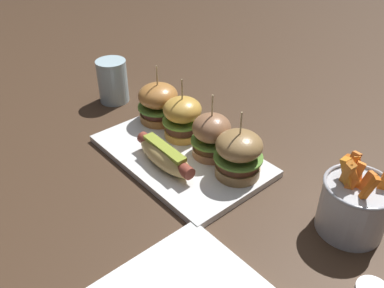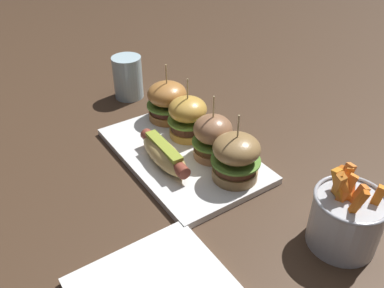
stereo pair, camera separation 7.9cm
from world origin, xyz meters
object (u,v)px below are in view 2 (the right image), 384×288
Objects in this scene: hot_dog at (164,154)px; slider_far_right at (236,157)px; platter_main at (182,154)px; slider_center_left at (188,117)px; slider_center_right at (213,137)px; water_glass at (128,77)px; fries_bucket at (346,218)px; slider_far_left at (167,101)px.

slider_far_right reaches higher than hot_dog.
slider_far_right reaches higher than platter_main.
slider_center_left is 0.99× the size of slider_far_right.
slider_center_right reaches higher than hot_dog.
hot_dog is 0.11m from slider_center_left.
platter_main is 3.29× the size of water_glass.
slider_far_right is 0.22m from fries_bucket.
slider_center_left is at bearing 2.79° from water_glass.
water_glass is (-0.26, -0.01, -0.01)m from slider_center_left.
fries_bucket is (0.21, 0.05, -0.01)m from slider_far_right.
hot_dog is 1.18× the size of slider_far_right.
slider_far_left is 0.98× the size of slider_far_right.
slider_far_left is 0.47m from fries_bucket.
slider_center_left is 0.17m from slider_far_right.
slider_center_right is 0.96× the size of fries_bucket.
slider_center_right is 0.35m from water_glass.
slider_far_right is 0.96× the size of fries_bucket.
hot_dog is 0.10m from slider_center_right.
slider_far_left is 1.23× the size of water_glass.
slider_far_right is 1.25× the size of water_glass.
water_glass is at bearing -175.12° from slider_far_left.
platter_main is 2.67× the size of slider_far_left.
hot_dog is 0.33m from water_glass.
slider_center_left reaches higher than water_glass.
slider_far_left is (-0.14, 0.05, 0.05)m from platter_main.
fries_bucket is (0.34, 0.09, 0.05)m from platter_main.
slider_far_left is 0.99× the size of slider_center_left.
slider_center_left and slider_far_right have the same top height.
fries_bucket is (0.32, 0.14, 0.01)m from hot_dog.
water_glass is at bearing -177.21° from slider_center_left.
slider_center_left is at bearing -1.31° from slider_far_left.
hot_dog reaches higher than platter_main.
platter_main is at bearing -18.97° from slider_far_left.
hot_dog is at bearing -141.57° from slider_far_right.
fries_bucket is at bearing 12.90° from slider_far_right.
fries_bucket is 1.30× the size of water_glass.
slider_far_left is at bearing 178.11° from slider_far_right.
slider_center_left is 0.26m from water_glass.
platter_main is 0.08m from slider_center_left.
platter_main is 2.64× the size of slider_center_left.
platter_main is 0.06m from hot_dog.
slider_far_left is at bearing 146.69° from hot_dog.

